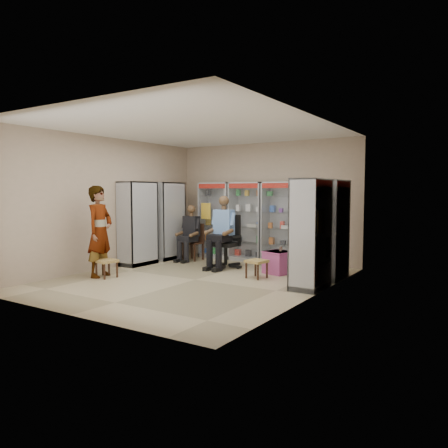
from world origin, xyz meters
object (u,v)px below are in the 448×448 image
Objects in this scene: office_chair at (226,241)px; standing_man at (100,231)px; cabinet_left_far at (167,221)px; wooden_chair at (193,242)px; cabinet_back_left at (217,220)px; cabinet_back_right at (282,223)px; cabinet_right_near at (311,234)px; woven_stool_b at (107,269)px; woven_stool_a at (257,269)px; cabinet_back_mid at (248,221)px; cabinet_left_near at (138,223)px; cabinet_right_far at (331,229)px; seated_shopkeeper at (224,234)px; pink_trunk at (278,262)px.

office_chair is 0.65× the size of standing_man.
cabinet_left_far reaches higher than wooden_chair.
cabinet_back_left is at bearing 71.10° from wooden_chair.
cabinet_left_far is at bearing -161.81° from cabinet_back_right.
cabinet_right_near reaches higher than wooden_chair.
cabinet_right_near is 2.13× the size of wooden_chair.
cabinet_back_right is 1.06× the size of standing_man.
wooden_chair is 2.53× the size of woven_stool_b.
woven_stool_a is 1.01× the size of woven_stool_b.
cabinet_back_left is 5.33× the size of woven_stool_a.
cabinet_back_mid is 2.77m from cabinet_left_near.
cabinet_right_far is at bearing 2.52° from office_chair.
seated_shopkeeper is (1.99, -0.34, -0.22)m from cabinet_left_far.
seated_shopkeeper is at bearing -89.53° from office_chair.
cabinet_right_near is at bearing -40.84° from cabinet_back_mid.
woven_stool_a is at bearing 121.82° from cabinet_right_far.
cabinet_left_far is (-1.88, -0.93, 0.00)m from cabinet_back_mid.
cabinet_right_far and cabinet_left_near have the same top height.
pink_trunk is (3.33, -0.30, -0.76)m from cabinet_left_far.
standing_man is (0.37, -2.60, -0.06)m from cabinet_left_far.
seated_shopkeeper is at bearing 110.97° from cabinet_left_near.
cabinet_left_near is (-4.46, -0.90, 0.00)m from cabinet_right_far.
woven_stool_b is (-1.42, -2.26, -0.60)m from seated_shopkeeper.
cabinet_back_left is 3.64m from woven_stool_b.
cabinet_back_left reaches higher than woven_stool_b.
cabinet_left_near is 2.18m from office_chair.
wooden_chair is 0.77× the size of office_chair.
office_chair is at bearing 90.47° from seated_shopkeeper.
cabinet_left_near is (-4.46, 0.20, 0.00)m from cabinet_right_near.
cabinet_right_near is at bearing 73.75° from cabinet_left_far.
wooden_chair is at bearing 106.39° from cabinet_left_far.
seated_shopkeeper is (1.31, -0.54, 0.31)m from wooden_chair.
cabinet_left_near is 1.06× the size of standing_man.
cabinet_back_right and cabinet_right_near have the same top height.
cabinet_right_far is 1.10m from cabinet_right_near.
cabinet_right_near is 4.46m from cabinet_left_near.
cabinet_back_right is 3.98× the size of pink_trunk.
cabinet_left_far is 1.10m from cabinet_left_near.
cabinet_back_right is 1.63× the size of office_chair.
pink_trunk reaches higher than woven_stool_a.
cabinet_back_right is 1.28× the size of seated_shopkeeper.
seated_shopkeeper is 4.21× the size of woven_stool_b.
woven_stool_a is (-1.27, 0.31, -0.81)m from cabinet_right_near.
cabinet_back_mid reaches higher than wooden_chair.
office_chair is (1.31, -0.49, 0.14)m from wooden_chair.
cabinet_back_mid is 1.29m from seated_shopkeeper.
office_chair is 2.44× the size of pink_trunk.
cabinet_back_right reaches higher than woven_stool_a.
cabinet_right_near is 1.28× the size of seated_shopkeeper.
office_chair is (-2.47, -0.09, -0.39)m from cabinet_right_far.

